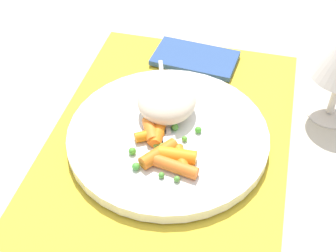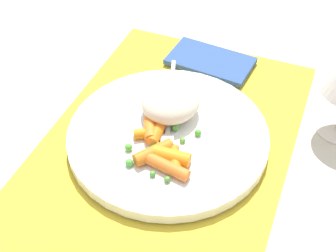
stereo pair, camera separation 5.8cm
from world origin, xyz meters
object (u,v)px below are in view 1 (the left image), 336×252
carrot_portion (165,149)px  napkin (194,58)px  plate (168,136)px  fork (167,117)px  rice_mound (167,101)px

carrot_portion → napkin: bearing=-178.0°
napkin → plate: bearing=0.7°
plate → fork: (-0.02, -0.01, 0.01)m
napkin → rice_mound: bearing=-3.2°
rice_mound → napkin: rice_mound is taller
fork → napkin: size_ratio=1.51×
plate → carrot_portion: carrot_portion is taller
fork → napkin: fork is taller
rice_mound → napkin: (-0.14, 0.01, -0.03)m
carrot_portion → fork: bearing=-168.0°
plate → rice_mound: bearing=-163.8°
plate → carrot_portion: (0.04, 0.01, 0.02)m
plate → rice_mound: 0.05m
plate → fork: size_ratio=1.34×
carrot_portion → fork: carrot_portion is taller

